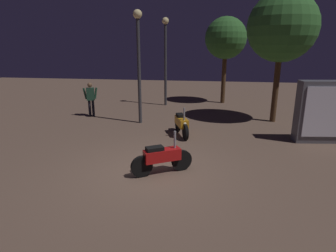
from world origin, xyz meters
TOP-DOWN VIEW (x-y plane):
  - ground_plane at (0.00, 0.00)m, footprint 40.00×40.00m
  - motorcycle_red_foreground at (0.34, -0.04)m, footprint 1.49×0.92m
  - motorcycle_orange_parked_left at (0.50, 3.30)m, footprint 0.68×1.59m
  - person_rider_beside at (-3.98, 5.57)m, footprint 0.64×0.36m
  - streetlamp_near at (-0.95, 8.62)m, footprint 0.36×0.36m
  - streetlamp_far at (-1.43, 4.77)m, footprint 0.36×0.36m
  - tree_left_bg at (4.25, 5.86)m, footprint 2.79×2.79m
  - tree_center_bg at (2.22, 9.79)m, footprint 2.27×2.27m
  - kiosk_billboard at (5.22, 3.27)m, footprint 1.65×0.71m

SIDE VIEW (x-z plane):
  - ground_plane at x=0.00m, z-range 0.00..0.00m
  - motorcycle_red_foreground at x=0.34m, z-range -0.12..0.99m
  - motorcycle_orange_parked_left at x=0.50m, z-range -0.12..0.99m
  - person_rider_beside at x=-3.98m, z-range 0.14..1.72m
  - kiosk_billboard at x=5.22m, z-range 0.00..2.10m
  - streetlamp_far at x=-1.43m, z-range 0.65..5.22m
  - streetlamp_near at x=-0.95m, z-range 0.66..5.27m
  - tree_center_bg at x=2.22m, z-range 1.20..5.94m
  - tree_left_bg at x=4.25m, z-range 1.25..6.56m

